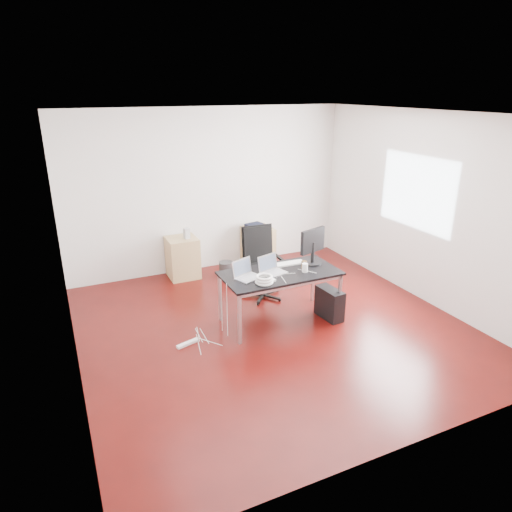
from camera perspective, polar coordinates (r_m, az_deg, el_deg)
name	(u,v)px	position (r m, az deg, el deg)	size (l,w,h in m)	color
room_shell	(277,228)	(5.81, 2.59, 3.46)	(5.00, 5.00, 5.00)	#390806
desk	(280,276)	(6.22, 3.03, -2.49)	(1.60, 0.80, 0.73)	black
office_chair	(261,259)	(7.01, 0.62, -0.38)	(0.51, 0.53, 1.08)	black
filing_cabinet_left	(183,258)	(7.90, -9.15, -0.19)	(0.50, 0.50, 0.70)	#A38451
filing_cabinet_right	(258,246)	(8.36, 0.24, 1.24)	(0.50, 0.50, 0.70)	#A38451
pc_tower	(330,303)	(6.56, 9.18, -5.87)	(0.20, 0.45, 0.44)	black
wastebasket	(226,270)	(7.86, -3.76, -1.72)	(0.24, 0.24, 0.28)	black
power_strip	(187,343)	(5.99, -8.57, -10.76)	(0.30, 0.06, 0.04)	white
laptop_left	(246,274)	(6.00, -1.23, -2.21)	(0.40, 0.36, 0.23)	silver
laptop_right	(272,269)	(6.16, 1.95, -1.62)	(0.39, 0.34, 0.23)	silver
monitor	(313,244)	(6.46, 7.09, 1.45)	(0.44, 0.26, 0.51)	black
keyboard	(289,263)	(6.48, 4.18, -0.94)	(0.44, 0.14, 0.02)	white
cup_white	(305,268)	(6.22, 6.13, -1.46)	(0.08, 0.08, 0.12)	white
cup_brown	(304,264)	(6.36, 6.02, -1.06)	(0.08, 0.08, 0.10)	#53391C
cable_coil	(264,280)	(5.83, 1.03, -2.96)	(0.24, 0.24, 0.11)	white
power_adapter	(272,280)	(5.91, 2.06, -3.04)	(0.07, 0.07, 0.03)	white
speaker	(187,233)	(7.73, -8.66, 2.82)	(0.09, 0.08, 0.18)	#9E9E9E
navy_garment	(255,226)	(8.19, -0.14, 3.74)	(0.30, 0.24, 0.09)	black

